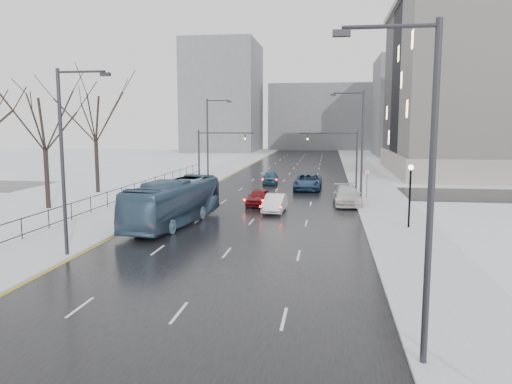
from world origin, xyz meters
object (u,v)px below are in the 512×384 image
at_px(tree_park_d, 49,209).
at_px(tree_park_e, 98,193).
at_px(sedan_center_far, 270,178).
at_px(sedan_right_cross, 308,182).
at_px(lamppost_r_mid, 410,187).
at_px(bus, 174,202).
at_px(mast_signal_left, 208,152).
at_px(streetlight_r_near, 423,179).
at_px(no_uturn_sign, 367,175).
at_px(streetlight_l_near, 66,153).
at_px(sedan_center_near, 259,197).
at_px(streetlight_r_mid, 360,142).
at_px(streetlight_l_far, 209,137).
at_px(sedan_right_near, 275,203).
at_px(mast_signal_right, 346,154).
at_px(sedan_right_far, 347,195).

bearing_deg(tree_park_d, tree_park_e, 92.29).
distance_m(tree_park_e, sedan_center_far, 19.82).
xyz_separation_m(tree_park_d, sedan_right_cross, (21.12, 15.59, 0.90)).
height_order(lamppost_r_mid, bus, lamppost_r_mid).
height_order(mast_signal_left, sedan_right_cross, mast_signal_left).
bearing_deg(sedan_right_cross, streetlight_r_near, -81.25).
bearing_deg(lamppost_r_mid, bus, -177.31).
distance_m(mast_signal_left, no_uturn_sign, 17.10).
height_order(streetlight_l_near, sedan_center_near, streetlight_l_near).
relative_size(streetlight_r_mid, sedan_center_far, 2.28).
relative_size(streetlight_l_far, bus, 0.87).
bearing_deg(mast_signal_left, streetlight_l_far, 101.87).
bearing_deg(sedan_center_near, streetlight_l_far, 124.60).
height_order(tree_park_d, streetlight_l_far, streetlight_l_far).
bearing_deg(mast_signal_left, streetlight_r_mid, -27.31).
xyz_separation_m(streetlight_r_mid, sedan_center_far, (-9.52, 14.42, -4.83)).
bearing_deg(sedan_right_near, bus, -133.82).
bearing_deg(streetlight_r_near, mast_signal_right, 91.27).
distance_m(streetlight_r_mid, mast_signal_right, 8.18).
height_order(bus, sedan_center_far, bus).
height_order(tree_park_e, lamppost_r_mid, tree_park_e).
relative_size(streetlight_l_far, mast_signal_right, 1.54).
xyz_separation_m(tree_park_e, streetlight_l_near, (10.03, -24.00, 5.62)).
distance_m(sedan_right_cross, sedan_center_far, 6.72).
bearing_deg(bus, no_uturn_sign, 52.90).
distance_m(tree_park_d, sedan_right_far, 25.69).
bearing_deg(sedan_center_near, streetlight_l_near, -107.49).
xyz_separation_m(streetlight_r_mid, bus, (-13.47, -10.77, -3.98)).
relative_size(sedan_right_near, sedan_center_far, 1.00).
height_order(streetlight_r_near, streetlight_l_far, same).
xyz_separation_m(streetlight_l_near, mast_signal_right, (15.49, 28.00, -1.51)).
bearing_deg(streetlight_l_near, bus, 72.75).
xyz_separation_m(streetlight_r_mid, streetlight_l_far, (-16.33, 12.00, 0.00)).
xyz_separation_m(mast_signal_left, no_uturn_sign, (16.53, -4.00, -1.81)).
distance_m(no_uturn_sign, sedan_center_far, 14.91).
relative_size(streetlight_r_near, streetlight_l_near, 1.00).
bearing_deg(bus, sedan_right_far, 47.72).
distance_m(no_uturn_sign, bus, 20.70).
height_order(sedan_right_cross, sedan_center_far, sedan_right_cross).
xyz_separation_m(streetlight_r_near, streetlight_r_mid, (0.00, 30.00, 0.00)).
bearing_deg(streetlight_r_mid, sedan_center_near, -170.02).
bearing_deg(mast_signal_right, streetlight_l_far, 165.52).
distance_m(mast_signal_right, no_uturn_sign, 4.77).
xyz_separation_m(streetlight_r_near, streetlight_l_near, (-16.33, 10.00, 0.00)).
bearing_deg(no_uturn_sign, mast_signal_left, 166.40).
relative_size(lamppost_r_mid, sedan_right_near, 0.97).
bearing_deg(streetlight_r_mid, sedan_center_far, 123.44).
bearing_deg(lamppost_r_mid, tree_park_d, 172.09).
distance_m(streetlight_l_far, bus, 23.29).
distance_m(mast_signal_left, sedan_right_cross, 11.23).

